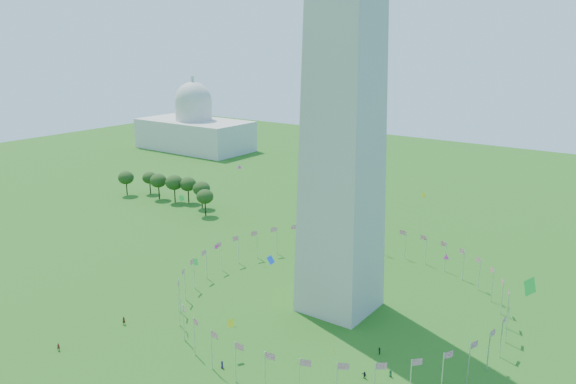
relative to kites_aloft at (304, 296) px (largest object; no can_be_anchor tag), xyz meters
name	(u,v)px	position (x,y,z in m)	size (l,w,h in m)	color
flag_ring	(339,291)	(-9.81, 30.44, -13.28)	(80.24, 80.24, 9.00)	silver
capitol_building	(194,112)	(-189.81, 160.44, 5.22)	(70.00, 35.00, 46.00)	beige
kites_aloft	(304,296)	(0.00, 0.00, 0.00)	(109.90, 83.58, 38.17)	orange
tree_line_west	(172,190)	(-114.72, 71.41, -12.44)	(55.05, 15.51, 11.40)	#2C501A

